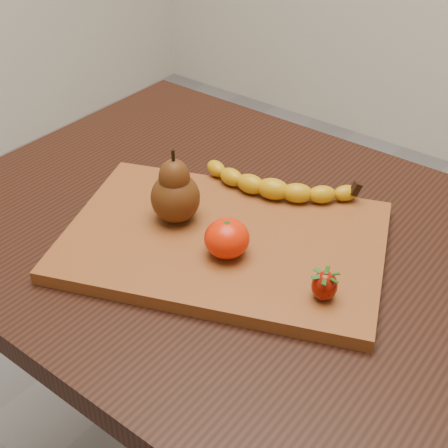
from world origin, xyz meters
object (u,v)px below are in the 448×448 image
Objects in this scene: table at (254,288)px; mandarin at (227,238)px; cutting_board at (224,241)px; pear at (175,186)px.

table is 0.16m from mandarin.
table is 2.22× the size of cutting_board.
mandarin is (0.03, -0.03, 0.04)m from cutting_board.
mandarin is at bearing -87.27° from table.
table is at bearing 92.73° from mandarin.
pear is (-0.08, -0.01, 0.07)m from cutting_board.
cutting_board is at bearing 6.45° from pear.
pear is at bearing -153.74° from table.
mandarin reaches higher than table.
mandarin is at bearing -10.98° from pear.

